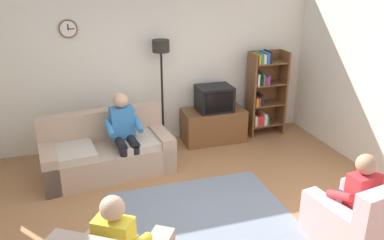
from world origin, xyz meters
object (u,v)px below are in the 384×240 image
couch (107,153)px  bookshelf (264,92)px  floor_lamp (161,64)px  armchair_near_bookshelf (356,223)px  person_on_couch (124,130)px  person_in_right_armchair (354,194)px  tv_stand (213,125)px  tv (214,98)px

couch → bookshelf: bearing=13.3°
floor_lamp → armchair_near_bookshelf: floor_lamp is taller
couch → person_on_couch: bearing=-22.4°
person_on_couch → person_in_right_armchair: (2.16, -2.36, -0.09)m
bookshelf → armchair_near_bookshelf: 3.33m
tv_stand → armchair_near_bookshelf: armchair_near_bookshelf is taller
bookshelf → armchair_near_bookshelf: bookshelf is taller
bookshelf → tv_stand: bearing=-176.0°
armchair_near_bookshelf → couch: bearing=133.7°
armchair_near_bookshelf → person_on_couch: 3.30m
bookshelf → floor_lamp: bearing=179.1°
bookshelf → floor_lamp: 2.01m
person_in_right_armchair → person_on_couch: bearing=132.5°
person_in_right_armchair → floor_lamp: bearing=113.5°
armchair_near_bookshelf → tv: bearing=99.0°
couch → floor_lamp: 1.70m
armchair_near_bookshelf → bookshelf: bearing=81.3°
tv → person_on_couch: 1.82m
armchair_near_bookshelf → person_in_right_armchair: (-0.01, 0.09, 0.32)m
person_on_couch → bookshelf: bearing=16.7°
floor_lamp → person_on_couch: size_ratio=1.49×
person_on_couch → armchair_near_bookshelf: bearing=-48.3°
tv → person_on_couch: person_on_couch is taller
tv → armchair_near_bookshelf: tv is taller
tv → person_on_couch: (-1.68, -0.71, -0.11)m
floor_lamp → armchair_near_bookshelf: size_ratio=1.86×
tv → couch: bearing=-162.8°
tv → armchair_near_bookshelf: bearing=-81.0°
tv_stand → floor_lamp: 1.47m
armchair_near_bookshelf → person_in_right_armchair: 0.33m
bookshelf → person_in_right_armchair: bearing=-99.2°
tv_stand → person_in_right_armchair: person_in_right_armchair is taller
couch → person_on_couch: person_on_couch is taller
person_on_couch → person_in_right_armchair: 3.20m
tv → bookshelf: 1.01m
bookshelf → person_in_right_armchair: size_ratio=1.41×
couch → person_on_couch: (0.27, -0.11, 0.39)m
tv_stand → bookshelf: bookshelf is taller
floor_lamp → person_in_right_armchair: size_ratio=1.65×
couch → bookshelf: bookshelf is taller
bookshelf → person_in_right_armchair: bookshelf is taller
person_on_couch → couch: bearing=157.6°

